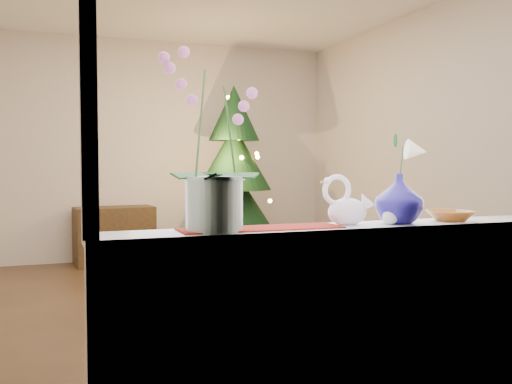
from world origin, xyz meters
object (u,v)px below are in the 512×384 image
Objects in this scene: paperweight at (390,217)px; blue_vase at (399,195)px; side_table at (114,235)px; swan at (347,201)px; amber_dish at (450,216)px; xmas_tree at (234,175)px; orchid_pot at (214,140)px.

blue_vase is at bearing 27.51° from paperweight.
side_table is (-0.72, 4.67, -0.62)m from paperweight.
swan reaches higher than paperweight.
amber_dish is 0.08× the size of xmas_tree.
xmas_tree reaches higher than orchid_pot.
blue_vase is 0.31m from amber_dish.
blue_vase is 0.29× the size of side_table.
amber_dish is at bearing -82.64° from side_table.
swan is at bearing -89.17° from side_table.
orchid_pot reaches higher than amber_dish.
paperweight is 4.18m from xmas_tree.
paperweight is at bearing -10.09° from swan.
amber_dish is at bearing 1.05° from blue_vase.
orchid_pot reaches higher than paperweight.
orchid_pot is 0.35× the size of xmas_tree.
paperweight is at bearing -2.66° from orchid_pot.
amber_dish is at bearing 6.41° from paperweight.
paperweight is at bearing -98.15° from xmas_tree.
blue_vase is at bearing -0.18° from orchid_pot.
orchid_pot is 4.34m from xmas_tree.
side_table is (-0.79, 4.63, -0.71)m from blue_vase.
xmas_tree is (0.23, 4.10, 0.10)m from amber_dish.
blue_vase is 0.12m from paperweight.
xmas_tree is (0.59, 4.14, 0.09)m from paperweight.
paperweight is 0.08× the size of side_table.
side_table is at bearing 158.19° from xmas_tree.
side_table is (-0.54, 4.60, -0.69)m from swan.
swan is 4.15m from xmas_tree.
blue_vase is 4.14m from xmas_tree.
xmas_tree is at bearing 71.10° from orchid_pot.
blue_vase reaches higher than amber_dish.
xmas_tree is at bearing 82.70° from blue_vase.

